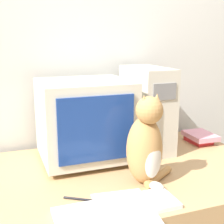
{
  "coord_description": "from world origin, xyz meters",
  "views": [
    {
      "loc": [
        -0.49,
        -0.87,
        1.36
      ],
      "look_at": [
        -0.0,
        0.46,
        1.02
      ],
      "focal_mm": 50.0,
      "sensor_mm": 36.0,
      "label": 1
    }
  ],
  "objects_px": {
    "keyboard": "(117,208)",
    "cat": "(146,145)",
    "crt_monitor": "(85,120)",
    "pen": "(80,199)",
    "computer_tower": "(147,109)",
    "book_stack": "(200,137)"
  },
  "relations": [
    {
      "from": "computer_tower",
      "to": "cat",
      "type": "height_order",
      "value": "computer_tower"
    },
    {
      "from": "crt_monitor",
      "to": "pen",
      "type": "bearing_deg",
      "value": -108.9
    },
    {
      "from": "book_stack",
      "to": "pen",
      "type": "bearing_deg",
      "value": -153.76
    },
    {
      "from": "keyboard",
      "to": "pen",
      "type": "distance_m",
      "value": 0.17
    },
    {
      "from": "crt_monitor",
      "to": "keyboard",
      "type": "height_order",
      "value": "crt_monitor"
    },
    {
      "from": "cat",
      "to": "keyboard",
      "type": "bearing_deg",
      "value": -150.56
    },
    {
      "from": "keyboard",
      "to": "book_stack",
      "type": "height_order",
      "value": "book_stack"
    },
    {
      "from": "computer_tower",
      "to": "crt_monitor",
      "type": "bearing_deg",
      "value": -172.34
    },
    {
      "from": "computer_tower",
      "to": "keyboard",
      "type": "height_order",
      "value": "computer_tower"
    },
    {
      "from": "computer_tower",
      "to": "book_stack",
      "type": "height_order",
      "value": "computer_tower"
    },
    {
      "from": "computer_tower",
      "to": "pen",
      "type": "height_order",
      "value": "computer_tower"
    },
    {
      "from": "computer_tower",
      "to": "pen",
      "type": "xyz_separation_m",
      "value": [
        -0.52,
        -0.45,
        -0.23
      ]
    },
    {
      "from": "computer_tower",
      "to": "cat",
      "type": "distance_m",
      "value": 0.46
    },
    {
      "from": "crt_monitor",
      "to": "book_stack",
      "type": "xyz_separation_m",
      "value": [
        0.73,
        0.03,
        -0.18
      ]
    },
    {
      "from": "crt_monitor",
      "to": "pen",
      "type": "distance_m",
      "value": 0.48
    },
    {
      "from": "keyboard",
      "to": "cat",
      "type": "distance_m",
      "value": 0.31
    },
    {
      "from": "crt_monitor",
      "to": "cat",
      "type": "bearing_deg",
      "value": -64.25
    },
    {
      "from": "crt_monitor",
      "to": "cat",
      "type": "height_order",
      "value": "crt_monitor"
    },
    {
      "from": "cat",
      "to": "book_stack",
      "type": "height_order",
      "value": "cat"
    },
    {
      "from": "crt_monitor",
      "to": "computer_tower",
      "type": "relative_size",
      "value": 0.96
    },
    {
      "from": "pen",
      "to": "book_stack",
      "type": "bearing_deg",
      "value": 26.24
    },
    {
      "from": "crt_monitor",
      "to": "pen",
      "type": "height_order",
      "value": "crt_monitor"
    }
  ]
}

